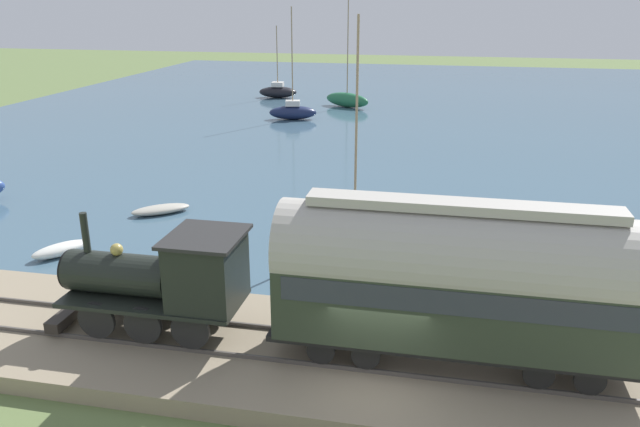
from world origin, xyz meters
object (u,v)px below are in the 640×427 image
object	(u,v)px
sailboat_navy	(293,111)
steam_locomotive	(167,276)
sailboat_black	(278,91)
rowboat_far_out	(161,209)
sailboat_yellow	(354,225)
sailboat_green	(347,99)
passenger_coach	(456,278)
rowboat_near_shore	(61,249)

from	to	relation	value
sailboat_navy	steam_locomotive	bearing A→B (deg)	176.77
sailboat_navy	sailboat_black	xyz separation A→B (m)	(11.37, 4.44, -0.03)
steam_locomotive	rowboat_far_out	xyz separation A→B (m)	(11.19, 5.70, -2.15)
sailboat_navy	sailboat_yellow	distance (m)	28.06
sailboat_navy	rowboat_far_out	distance (m)	24.79
sailboat_navy	sailboat_black	distance (m)	12.21
sailboat_green	sailboat_navy	world-z (taller)	sailboat_green
steam_locomotive	sailboat_yellow	world-z (taller)	sailboat_yellow
steam_locomotive	sailboat_green	size ratio (longest dim) A/B	0.58
passenger_coach	sailboat_navy	world-z (taller)	sailboat_navy
sailboat_navy	sailboat_yellow	world-z (taller)	sailboat_yellow
passenger_coach	rowboat_near_shore	xyz separation A→B (m)	(5.65, 15.24, -2.80)
steam_locomotive	sailboat_yellow	size ratio (longest dim) A/B	0.62
steam_locomotive	sailboat_yellow	xyz separation A→B (m)	(9.50, -3.90, -1.62)
sailboat_navy	rowboat_far_out	bearing A→B (deg)	167.56
passenger_coach	rowboat_near_shore	size ratio (longest dim) A/B	3.97
steam_locomotive	sailboat_green	distance (m)	43.10
sailboat_green	sailboat_navy	bearing A→B (deg)	-178.17
passenger_coach	sailboat_black	size ratio (longest dim) A/B	1.34
sailboat_green	sailboat_black	size ratio (longest dim) A/B	1.38
passenger_coach	sailboat_yellow	size ratio (longest dim) A/B	1.04
passenger_coach	rowboat_far_out	bearing A→B (deg)	50.55
steam_locomotive	sailboat_yellow	bearing A→B (deg)	-22.31
sailboat_yellow	sailboat_green	bearing A→B (deg)	43.08
sailboat_yellow	rowboat_far_out	distance (m)	9.76
sailboat_green	rowboat_near_shore	distance (m)	37.76
sailboat_green	sailboat_yellow	world-z (taller)	sailboat_green
steam_locomotive	rowboat_near_shore	distance (m)	9.49
rowboat_near_shore	sailboat_navy	bearing A→B (deg)	-59.62
sailboat_black	rowboat_near_shore	xyz separation A→B (m)	(-41.70, -2.52, -0.39)
passenger_coach	sailboat_black	distance (m)	50.63
sailboat_navy	rowboat_near_shore	bearing A→B (deg)	164.59
steam_locomotive	rowboat_far_out	distance (m)	12.74
sailboat_yellow	sailboat_black	size ratio (longest dim) A/B	1.29
sailboat_green	sailboat_yellow	size ratio (longest dim) A/B	1.07
rowboat_far_out	rowboat_near_shore	bearing A→B (deg)	126.09
passenger_coach	steam_locomotive	bearing A→B (deg)	90.00
steam_locomotive	sailboat_navy	xyz separation A→B (m)	(35.97, 5.41, -1.68)
steam_locomotive	sailboat_black	size ratio (longest dim) A/B	0.80
passenger_coach	sailboat_navy	bearing A→B (deg)	20.32
sailboat_navy	sailboat_black	world-z (taller)	sailboat_navy
rowboat_far_out	passenger_coach	bearing A→B (deg)	-166.92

